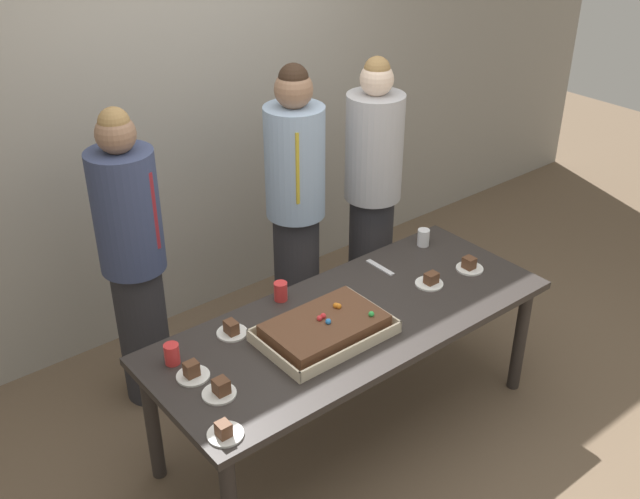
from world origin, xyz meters
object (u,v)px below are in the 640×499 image
at_px(drink_cup_nearest, 423,237).
at_px(sheet_cake, 325,329).
at_px(person_serving_front, 133,259).
at_px(plated_slice_center_back, 232,330).
at_px(drink_cup_far_end, 281,291).
at_px(plated_slice_near_right, 430,281).
at_px(drink_cup_middle, 172,354).
at_px(person_green_shirt_behind, 372,193).
at_px(party_table, 352,330).
at_px(plated_slice_far_left, 220,390).
at_px(plated_slice_near_left, 469,266).
at_px(person_striped_tie_right, 296,208).
at_px(cake_server_utensil, 380,267).
at_px(plated_slice_center_front, 192,373).
at_px(plated_slice_far_right, 225,432).

bearing_deg(drink_cup_nearest, sheet_cake, -161.68).
distance_m(drink_cup_nearest, person_serving_front, 1.64).
height_order(plated_slice_center_back, drink_cup_far_end, drink_cup_far_end).
distance_m(plated_slice_near_right, drink_cup_middle, 1.42).
bearing_deg(sheet_cake, person_green_shirt_behind, 37.43).
bearing_deg(sheet_cake, plated_slice_near_right, 0.67).
bearing_deg(party_table, plated_slice_near_right, -3.38).
height_order(party_table, person_green_shirt_behind, person_green_shirt_behind).
bearing_deg(person_green_shirt_behind, party_table, 5.02).
xyz_separation_m(plated_slice_far_left, plated_slice_center_back, (0.28, 0.34, -0.00)).
bearing_deg(plated_slice_center_back, plated_slice_near_right, -15.04).
distance_m(plated_slice_near_left, drink_cup_middle, 1.70).
distance_m(plated_slice_center_back, person_striped_tie_right, 1.02).
xyz_separation_m(plated_slice_center_back, cake_server_utensil, (0.98, 0.01, -0.02)).
height_order(plated_slice_center_back, person_green_shirt_behind, person_green_shirt_behind).
distance_m(drink_cup_middle, drink_cup_far_end, 0.70).
bearing_deg(plated_slice_center_back, plated_slice_far_left, -129.36).
height_order(party_table, drink_cup_nearest, drink_cup_nearest).
distance_m(plated_slice_center_front, plated_slice_center_back, 0.35).
bearing_deg(person_striped_tie_right, drink_cup_nearest, 74.11).
distance_m(drink_cup_far_end, person_serving_front, 0.79).
xyz_separation_m(plated_slice_center_front, drink_cup_far_end, (0.67, 0.26, 0.03)).
height_order(plated_slice_far_right, plated_slice_center_front, plated_slice_center_front).
bearing_deg(plated_slice_center_back, person_green_shirt_behind, 19.38).
bearing_deg(cake_server_utensil, sheet_cake, -154.84).
relative_size(plated_slice_near_right, plated_slice_center_back, 1.00).
height_order(plated_slice_near_left, person_serving_front, person_serving_front).
bearing_deg(drink_cup_middle, plated_slice_near_left, -9.97).
bearing_deg(drink_cup_far_end, sheet_cake, -93.83).
height_order(drink_cup_far_end, person_striped_tie_right, person_striped_tie_right).
relative_size(plated_slice_center_front, cake_server_utensil, 0.75).
bearing_deg(person_green_shirt_behind, plated_slice_center_back, -18.04).
relative_size(sheet_cake, person_green_shirt_behind, 0.36).
xyz_separation_m(party_table, person_serving_front, (-0.70, 0.94, 0.24)).
distance_m(plated_slice_near_right, plated_slice_center_front, 1.38).
distance_m(sheet_cake, drink_cup_middle, 0.72).
bearing_deg(plated_slice_near_left, plated_slice_far_left, -179.06).
relative_size(sheet_cake, plated_slice_near_right, 4.13).
bearing_deg(plated_slice_near_right, plated_slice_far_left, -177.74).
height_order(sheet_cake, plated_slice_far_left, sheet_cake).
distance_m(drink_cup_far_end, person_striped_tie_right, 0.68).
relative_size(drink_cup_middle, person_serving_front, 0.06).
distance_m(plated_slice_near_left, plated_slice_far_left, 1.63).
xyz_separation_m(sheet_cake, cake_server_utensil, (0.64, 0.30, -0.04)).
distance_m(party_table, drink_cup_middle, 0.91).
xyz_separation_m(drink_cup_middle, drink_cup_far_end, (0.69, 0.11, 0.00)).
bearing_deg(plated_slice_far_left, person_serving_front, 83.05).
xyz_separation_m(plated_slice_far_left, cake_server_utensil, (1.25, 0.35, -0.02)).
distance_m(party_table, cake_server_utensil, 0.51).
distance_m(sheet_cake, drink_cup_far_end, 0.39).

